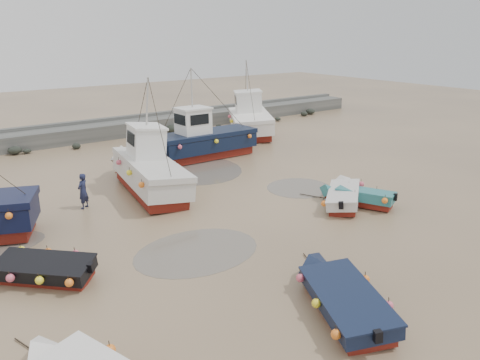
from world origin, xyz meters
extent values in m
plane|color=#9C825F|center=(0.00, 0.00, 0.00)|extent=(120.00, 120.00, 0.00)
cube|color=#5E5E5A|center=(0.00, 22.00, 0.60)|extent=(60.00, 2.20, 1.20)
cube|color=#5E5E5A|center=(0.00, 23.21, 1.32)|extent=(60.00, 0.60, 0.25)
ellipsoid|color=black|center=(5.10, 19.02, 0.29)|extent=(0.84, 0.86, 0.51)
ellipsoid|color=black|center=(7.80, 20.56, 0.34)|extent=(0.98, 1.07, 0.72)
ellipsoid|color=black|center=(14.16, 19.54, 0.27)|extent=(0.78, 0.90, 0.59)
ellipsoid|color=black|center=(23.03, 19.80, 0.24)|extent=(0.68, 0.72, 0.52)
ellipsoid|color=black|center=(18.92, 19.27, 0.21)|extent=(0.60, 0.70, 0.31)
ellipsoid|color=black|center=(-5.07, 20.46, 0.35)|extent=(0.99, 0.80, 0.58)
ellipsoid|color=black|center=(12.19, 19.77, 0.19)|extent=(0.54, 0.46, 0.30)
ellipsoid|color=black|center=(9.69, 19.97, 0.21)|extent=(0.61, 0.47, 0.46)
ellipsoid|color=black|center=(24.28, 20.15, 0.32)|extent=(0.92, 0.97, 0.58)
ellipsoid|color=black|center=(-4.31, 20.27, 0.21)|extent=(0.61, 0.53, 0.32)
ellipsoid|color=black|center=(10.99, 20.60, 0.23)|extent=(0.67, 0.55, 0.43)
ellipsoid|color=black|center=(9.46, 19.39, 0.31)|extent=(0.88, 0.64, 0.62)
ellipsoid|color=black|center=(-0.92, 19.60, 0.22)|extent=(0.64, 0.62, 0.48)
ellipsoid|color=black|center=(7.84, 20.42, 0.19)|extent=(0.55, 0.45, 0.29)
cylinder|color=#635B51|center=(-2.49, -0.68, 0.00)|extent=(5.36, 5.36, 0.01)
cylinder|color=#635B51|center=(6.44, 2.79, 0.00)|extent=(3.74, 3.74, 0.01)
cylinder|color=#635B51|center=(3.40, 9.75, 0.00)|extent=(6.24, 6.24, 0.01)
pyramid|color=silver|center=(-9.17, -4.30, 0.98)|extent=(1.52, 1.10, 0.90)
cylinder|color=black|center=(-9.46, -3.44, 0.03)|extent=(0.67, 1.91, 0.04)
sphere|color=orange|center=(-7.95, -5.44, 0.63)|extent=(0.30, 0.30, 0.30)
cube|color=maroon|center=(-0.97, -7.37, 0.15)|extent=(2.93, 4.00, 0.30)
cube|color=black|center=(-0.97, -7.37, 0.53)|extent=(3.28, 4.36, 0.45)
pyramid|color=black|center=(0.02, -5.25, 0.98)|extent=(1.90, 1.39, 0.90)
cube|color=brown|center=(-0.97, -7.37, 0.69)|extent=(2.69, 3.63, 0.10)
cube|color=black|center=(-0.97, -7.37, 0.78)|extent=(3.38, 4.47, 0.07)
cube|color=black|center=(-1.85, -9.26, 0.70)|extent=(0.28, 0.26, 0.35)
cylinder|color=black|center=(0.42, -4.39, 0.03)|extent=(0.88, 1.83, 0.04)
sphere|color=orange|center=(-2.55, -8.39, 0.63)|extent=(0.30, 0.30, 0.30)
sphere|color=orange|center=(-0.40, -8.51, 0.63)|extent=(0.30, 0.30, 0.30)
sphere|color=orange|center=(-1.88, -6.95, 0.63)|extent=(0.30, 0.30, 0.30)
sphere|color=orange|center=(0.27, -7.08, 0.63)|extent=(0.30, 0.30, 0.30)
sphere|color=orange|center=(-1.21, -5.51, 0.63)|extent=(0.30, 0.30, 0.30)
cube|color=maroon|center=(7.19, -1.32, 0.15)|extent=(2.11, 2.84, 0.30)
cube|color=#266E72|center=(7.19, -1.32, 0.53)|extent=(2.37, 3.09, 0.45)
pyramid|color=#266E72|center=(6.44, 0.27, 0.98)|extent=(1.47, 1.19, 0.90)
cube|color=brown|center=(7.19, -1.32, 0.69)|extent=(1.94, 2.58, 0.10)
cube|color=#266E72|center=(7.19, -1.32, 0.78)|extent=(2.44, 3.17, 0.07)
cube|color=black|center=(7.82, -2.65, 0.70)|extent=(0.28, 0.26, 0.35)
cylinder|color=black|center=(6.10, 0.99, 0.03)|extent=(0.89, 1.83, 0.04)
sphere|color=orange|center=(6.98, -2.66, 0.63)|extent=(0.30, 0.30, 0.30)
sphere|color=orange|center=(8.04, -1.33, 0.63)|extent=(0.30, 0.30, 0.30)
sphere|color=orange|center=(6.34, -1.31, 0.63)|extent=(0.30, 0.30, 0.30)
sphere|color=orange|center=(7.41, 0.02, 0.63)|extent=(0.30, 0.30, 0.30)
cube|color=maroon|center=(6.41, -0.65, 0.15)|extent=(3.50, 3.14, 0.30)
cube|color=beige|center=(6.41, -0.65, 0.53)|extent=(3.83, 3.47, 0.45)
pyramid|color=beige|center=(8.14, 0.74, 0.98)|extent=(1.47, 1.58, 0.90)
cube|color=brown|center=(6.41, -0.65, 0.69)|extent=(3.19, 2.87, 0.10)
cube|color=beige|center=(6.41, -0.65, 0.78)|extent=(3.94, 3.57, 0.07)
cube|color=black|center=(4.88, -1.87, 0.70)|extent=(0.28, 0.28, 0.35)
cylinder|color=black|center=(8.86, 1.31, 0.03)|extent=(1.59, 1.28, 0.04)
sphere|color=orange|center=(4.71, -0.92, 0.63)|extent=(0.30, 0.30, 0.30)
sphere|color=orange|center=(8.10, -0.39, 0.63)|extent=(0.30, 0.30, 0.30)
cube|color=maroon|center=(-8.06, 0.53, 0.15)|extent=(3.06, 3.04, 0.30)
cube|color=black|center=(-8.06, 0.53, 0.53)|extent=(3.37, 3.34, 0.45)
cube|color=brown|center=(-8.06, 0.53, 0.69)|extent=(2.79, 2.77, 0.10)
cube|color=black|center=(-8.06, 0.53, 0.78)|extent=(3.46, 3.44, 0.07)
cube|color=black|center=(-6.79, -0.72, 0.70)|extent=(0.28, 0.28, 0.35)
sphere|color=orange|center=(-7.65, -0.99, 0.63)|extent=(0.30, 0.30, 0.30)
sphere|color=orange|center=(-6.93, 0.52, 0.63)|extent=(0.30, 0.30, 0.30)
sphere|color=orange|center=(-8.42, -0.23, 0.63)|extent=(0.30, 0.30, 0.30)
sphere|color=orange|center=(-7.70, 1.28, 0.63)|extent=(0.30, 0.30, 0.30)
sphere|color=orange|center=(-9.19, 0.53, 0.63)|extent=(0.30, 0.30, 0.30)
sphere|color=orange|center=(-8.47, 2.04, 0.63)|extent=(0.30, 0.30, 0.30)
sphere|color=#DA546C|center=(-8.50, 4.03, 1.38)|extent=(0.30, 0.30, 0.30)
cube|color=maroon|center=(-0.90, 6.96, 0.28)|extent=(3.03, 6.86, 0.55)
cube|color=beige|center=(-0.90, 6.96, 1.02)|extent=(3.47, 7.39, 0.95)
pyramid|color=beige|center=(-0.29, 11.02, 1.72)|extent=(2.62, 1.77, 1.40)
cube|color=brown|center=(-0.90, 6.96, 1.54)|extent=(3.35, 7.21, 0.08)
cube|color=beige|center=(-0.90, 6.96, 1.68)|extent=(3.54, 7.56, 0.30)
cube|color=white|center=(-0.76, 7.92, 2.65)|extent=(1.98, 2.23, 1.70)
cube|color=white|center=(-0.76, 7.92, 3.56)|extent=(2.14, 2.41, 0.12)
cube|color=black|center=(-0.61, 8.93, 2.91)|extent=(1.44, 0.27, 0.68)
cylinder|color=#B7B7B2|center=(-0.76, 7.92, 4.92)|extent=(0.10, 0.10, 2.60)
cylinder|color=black|center=(-0.12, 12.14, 0.03)|extent=(0.50, 2.97, 0.05)
sphere|color=#DA546C|center=(-2.65, 4.37, 1.38)|extent=(0.30, 0.30, 0.30)
sphere|color=#DA546C|center=(0.16, 5.09, 1.38)|extent=(0.30, 0.30, 0.30)
sphere|color=#DA546C|center=(-2.31, 6.60, 1.38)|extent=(0.30, 0.30, 0.30)
sphere|color=#DA546C|center=(0.50, 7.32, 1.38)|extent=(0.30, 0.30, 0.30)
sphere|color=#DA546C|center=(-1.97, 8.84, 1.38)|extent=(0.30, 0.30, 0.30)
sphere|color=#DA546C|center=(0.84, 9.56, 1.38)|extent=(0.30, 0.30, 0.30)
cube|color=maroon|center=(5.73, 11.62, 0.28)|extent=(6.61, 2.26, 0.55)
cube|color=black|center=(5.73, 11.62, 1.02)|extent=(7.09, 2.65, 0.95)
pyramid|color=black|center=(1.65, 11.68, 1.72)|extent=(1.46, 2.58, 1.40)
cube|color=brown|center=(5.73, 11.62, 1.54)|extent=(6.93, 2.54, 0.08)
cube|color=black|center=(5.73, 11.62, 1.68)|extent=(7.25, 2.70, 0.30)
cube|color=white|center=(4.76, 11.64, 2.65)|extent=(2.02, 1.82, 1.70)
cube|color=white|center=(4.76, 11.64, 3.56)|extent=(2.19, 1.96, 0.12)
cube|color=black|center=(3.75, 11.65, 2.91)|extent=(0.07, 1.52, 0.68)
cylinder|color=#B7B7B2|center=(4.76, 11.64, 4.92)|extent=(0.10, 0.10, 2.60)
cylinder|color=black|center=(0.52, 11.69, 0.03)|extent=(3.00, 0.09, 0.05)
sphere|color=#DA546C|center=(8.52, 10.19, 1.38)|extent=(0.30, 0.30, 0.30)
sphere|color=#DA546C|center=(7.15, 13.00, 1.38)|extent=(0.30, 0.30, 0.30)
sphere|color=#DA546C|center=(5.71, 10.23, 1.38)|extent=(0.30, 0.30, 0.30)
sphere|color=#DA546C|center=(4.34, 13.04, 1.38)|extent=(0.30, 0.30, 0.30)
sphere|color=#DA546C|center=(2.90, 10.26, 1.38)|extent=(0.30, 0.30, 0.30)
cube|color=maroon|center=(12.93, 15.82, 0.28)|extent=(5.72, 7.18, 0.55)
cube|color=white|center=(12.93, 15.82, 1.02)|extent=(6.36, 7.84, 0.95)
pyramid|color=white|center=(15.08, 19.43, 1.72)|extent=(3.36, 2.79, 1.40)
cube|color=brown|center=(12.93, 15.82, 1.54)|extent=(6.17, 7.64, 0.08)
cube|color=white|center=(12.93, 15.82, 1.68)|extent=(6.50, 8.01, 0.30)
cube|color=white|center=(13.44, 16.68, 2.65)|extent=(2.87, 2.82, 1.70)
cube|color=white|center=(13.44, 16.68, 3.56)|extent=(3.10, 3.04, 0.12)
cube|color=black|center=(13.96, 17.55, 2.91)|extent=(1.59, 0.98, 0.68)
cylinder|color=#B7B7B2|center=(13.44, 16.68, 4.92)|extent=(0.10, 0.10, 2.60)
cylinder|color=black|center=(15.66, 20.42, 0.03)|extent=(1.58, 2.60, 0.05)
sphere|color=#DA546C|center=(10.03, 14.17, 1.38)|extent=(0.30, 0.30, 0.30)
sphere|color=#DA546C|center=(13.46, 13.48, 1.38)|extent=(0.30, 0.30, 0.30)
sphere|color=#DA546C|center=(11.21, 16.17, 1.38)|extent=(0.30, 0.30, 0.30)
sphere|color=#DA546C|center=(14.65, 15.47, 1.38)|extent=(0.30, 0.30, 0.30)
sphere|color=#DA546C|center=(12.40, 18.16, 1.38)|extent=(0.30, 0.30, 0.30)
sphere|color=#DA546C|center=(15.84, 17.47, 1.38)|extent=(0.30, 0.30, 0.30)
imported|color=#1A1F3C|center=(-4.57, 6.89, 0.00)|extent=(0.80, 0.75, 1.83)
camera|label=1|loc=(-11.29, -15.73, 8.65)|focal=35.00mm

